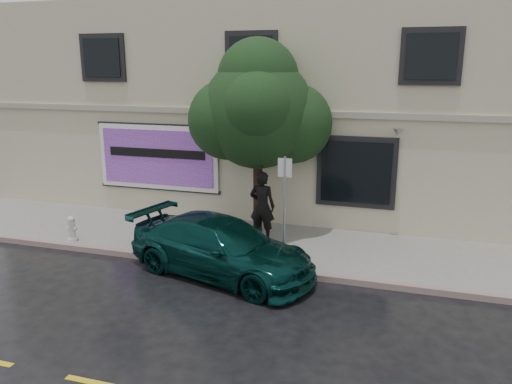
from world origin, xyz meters
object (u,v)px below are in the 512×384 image
(car, at_px, (221,247))
(fire_hydrant, at_px, (72,229))
(street_tree, at_px, (258,113))
(pedestrian, at_px, (262,206))

(car, relative_size, fire_hydrant, 6.69)
(street_tree, distance_m, fire_hydrant, 6.20)
(car, xyz_separation_m, pedestrian, (0.38, 2.27, 0.45))
(car, xyz_separation_m, street_tree, (0.01, 3.05, 2.96))
(pedestrian, distance_m, fire_hydrant, 5.41)
(car, bearing_deg, pedestrian, 6.25)
(pedestrian, relative_size, fire_hydrant, 2.78)
(pedestrian, bearing_deg, street_tree, -62.81)
(fire_hydrant, bearing_deg, car, -1.82)
(pedestrian, relative_size, street_tree, 0.39)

